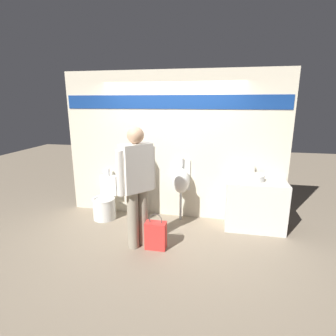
{
  "coord_description": "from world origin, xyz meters",
  "views": [
    {
      "loc": [
        0.85,
        -4.1,
        2.15
      ],
      "look_at": [
        0.0,
        0.17,
        1.05
      ],
      "focal_mm": 28.0,
      "sensor_mm": 36.0,
      "label": 1
    }
  ],
  "objects_px": {
    "sink_basin": "(254,177)",
    "urinal_near_counter": "(181,181)",
    "person_in_vest": "(137,183)",
    "cell_phone": "(239,182)",
    "shopping_bag": "(156,235)",
    "toilet": "(105,203)"
  },
  "relations": [
    {
      "from": "urinal_near_counter",
      "to": "toilet",
      "type": "distance_m",
      "value": 1.51
    },
    {
      "from": "urinal_near_counter",
      "to": "person_in_vest",
      "type": "height_order",
      "value": "person_in_vest"
    },
    {
      "from": "toilet",
      "to": "shopping_bag",
      "type": "height_order",
      "value": "toilet"
    },
    {
      "from": "sink_basin",
      "to": "urinal_near_counter",
      "type": "relative_size",
      "value": 0.3
    },
    {
      "from": "shopping_bag",
      "to": "sink_basin",
      "type": "bearing_deg",
      "value": 34.69
    },
    {
      "from": "sink_basin",
      "to": "shopping_bag",
      "type": "bearing_deg",
      "value": -145.31
    },
    {
      "from": "urinal_near_counter",
      "to": "toilet",
      "type": "bearing_deg",
      "value": -172.77
    },
    {
      "from": "cell_phone",
      "to": "urinal_near_counter",
      "type": "height_order",
      "value": "urinal_near_counter"
    },
    {
      "from": "cell_phone",
      "to": "toilet",
      "type": "xyz_separation_m",
      "value": [
        -2.43,
        0.04,
        -0.57
      ]
    },
    {
      "from": "cell_phone",
      "to": "person_in_vest",
      "type": "distance_m",
      "value": 1.72
    },
    {
      "from": "urinal_near_counter",
      "to": "toilet",
      "type": "relative_size",
      "value": 1.27
    },
    {
      "from": "sink_basin",
      "to": "shopping_bag",
      "type": "relative_size",
      "value": 0.61
    },
    {
      "from": "shopping_bag",
      "to": "cell_phone",
      "type": "bearing_deg",
      "value": 35.13
    },
    {
      "from": "person_in_vest",
      "to": "shopping_bag",
      "type": "bearing_deg",
      "value": -57.35
    },
    {
      "from": "sink_basin",
      "to": "person_in_vest",
      "type": "height_order",
      "value": "person_in_vest"
    },
    {
      "from": "cell_phone",
      "to": "shopping_bag",
      "type": "bearing_deg",
      "value": -144.87
    },
    {
      "from": "urinal_near_counter",
      "to": "person_in_vest",
      "type": "bearing_deg",
      "value": -115.52
    },
    {
      "from": "urinal_near_counter",
      "to": "person_in_vest",
      "type": "xyz_separation_m",
      "value": [
        -0.5,
        -1.04,
        0.25
      ]
    },
    {
      "from": "toilet",
      "to": "shopping_bag",
      "type": "bearing_deg",
      "value": -36.73
    },
    {
      "from": "person_in_vest",
      "to": "sink_basin",
      "type": "bearing_deg",
      "value": -20.65
    },
    {
      "from": "cell_phone",
      "to": "person_in_vest",
      "type": "height_order",
      "value": "person_in_vest"
    },
    {
      "from": "toilet",
      "to": "person_in_vest",
      "type": "bearing_deg",
      "value": -43.06
    }
  ]
}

